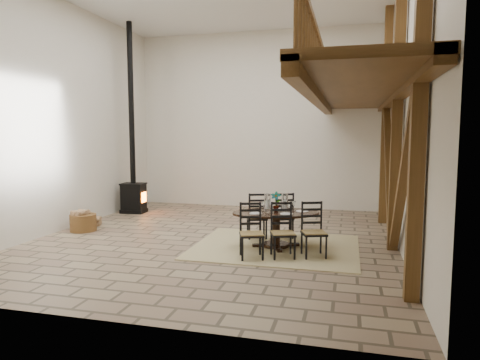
% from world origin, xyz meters
% --- Properties ---
extents(ground, '(8.00, 8.00, 0.00)m').
position_xyz_m(ground, '(0.00, 0.00, 0.00)').
color(ground, gray).
rests_on(ground, ground).
extents(room_shell, '(7.02, 8.02, 5.01)m').
position_xyz_m(room_shell, '(1.19, 0.00, 3.01)').
color(room_shell, silver).
rests_on(room_shell, ground).
extents(rug, '(3.00, 2.50, 0.02)m').
position_xyz_m(rug, '(1.29, -0.38, 0.01)').
color(rug, '#C5BA7E').
rests_on(rug, ground).
extents(dining_table, '(1.91, 2.09, 1.04)m').
position_xyz_m(dining_table, '(1.32, -0.47, 0.38)').
color(dining_table, black).
rests_on(dining_table, ground).
extents(wood_stove, '(0.65, 0.51, 5.00)m').
position_xyz_m(wood_stove, '(-3.02, 2.22, 1.14)').
color(wood_stove, black).
rests_on(wood_stove, ground).
extents(log_basket, '(0.56, 0.56, 0.46)m').
position_xyz_m(log_basket, '(-3.01, -0.06, 0.20)').
color(log_basket, brown).
rests_on(log_basket, ground).
extents(log_stack, '(0.37, 0.38, 0.20)m').
position_xyz_m(log_stack, '(-3.10, 0.48, 0.10)').
color(log_stack, tan).
rests_on(log_stack, ground).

